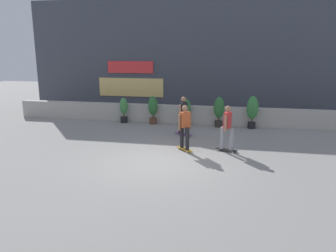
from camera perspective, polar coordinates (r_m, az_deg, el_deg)
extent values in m
plane|color=gray|center=(10.91, -1.57, -6.39)|extent=(48.00, 48.00, 0.00)
cube|color=#B2ADA3|center=(16.49, 3.09, 2.00)|extent=(18.00, 0.40, 0.90)
cube|color=#424751|center=(20.15, 4.89, 12.03)|extent=(20.00, 2.00, 6.50)
cube|color=#F23333|center=(19.96, -6.56, 10.12)|extent=(2.80, 0.08, 0.70)
cube|color=#F2CC72|center=(20.07, -6.46, 6.70)|extent=(4.00, 0.06, 1.10)
cylinder|color=black|center=(16.85, -7.64, 1.10)|extent=(0.36, 0.36, 0.30)
cylinder|color=brown|center=(16.80, -7.67, 1.85)|extent=(0.06, 0.06, 0.15)
ellipsoid|color=#428C47|center=(16.71, -7.72, 3.48)|extent=(0.40, 0.40, 0.82)
cylinder|color=brown|center=(16.42, -2.62, 0.88)|extent=(0.36, 0.36, 0.30)
cylinder|color=brown|center=(16.38, -2.62, 1.65)|extent=(0.06, 0.06, 0.15)
ellipsoid|color=#2D6B33|center=(16.27, -2.64, 3.55)|extent=(0.47, 0.47, 0.95)
cylinder|color=#2D2823|center=(16.11, 3.18, 0.63)|extent=(0.36, 0.36, 0.30)
cylinder|color=brown|center=(16.06, 3.19, 1.41)|extent=(0.06, 0.06, 0.15)
ellipsoid|color=#387F3D|center=(15.96, 3.22, 3.16)|extent=(0.41, 0.41, 0.84)
cylinder|color=#2D2823|center=(15.97, 8.75, 0.38)|extent=(0.36, 0.36, 0.30)
cylinder|color=brown|center=(15.92, 8.78, 1.17)|extent=(0.06, 0.06, 0.15)
ellipsoid|color=#2D6B33|center=(15.81, 8.85, 3.22)|extent=(0.49, 0.49, 1.00)
cylinder|color=black|center=(15.98, 14.29, 0.13)|extent=(0.36, 0.36, 0.30)
cylinder|color=brown|center=(15.93, 14.34, 0.92)|extent=(0.06, 0.06, 0.15)
ellipsoid|color=#387F3D|center=(15.81, 14.46, 3.11)|extent=(0.53, 0.53, 1.09)
cube|color=#72338C|center=(14.24, 2.66, -1.40)|extent=(0.79, 0.58, 0.02)
cylinder|color=silver|center=(14.15, 3.69, -1.67)|extent=(0.06, 0.05, 0.06)
cylinder|color=silver|center=(14.03, 3.28, -1.79)|extent=(0.06, 0.05, 0.06)
cylinder|color=silver|center=(14.47, 2.06, -1.32)|extent=(0.06, 0.05, 0.06)
cylinder|color=silver|center=(14.35, 1.65, -1.44)|extent=(0.06, 0.05, 0.06)
cylinder|color=black|center=(14.03, 3.25, 0.13)|extent=(0.14, 0.14, 0.82)
cylinder|color=black|center=(14.25, 2.12, 0.35)|extent=(0.14, 0.14, 0.82)
cube|color=#262628|center=(14.00, 2.71, 3.00)|extent=(0.35, 0.41, 0.56)
sphere|color=#9E7051|center=(13.93, 2.73, 4.66)|extent=(0.22, 0.22, 0.22)
cylinder|color=#9E7051|center=(14.19, 3.31, 2.80)|extent=(0.09, 0.09, 0.58)
cylinder|color=#9E7051|center=(13.83, 2.10, 2.54)|extent=(0.09, 0.09, 0.58)
cube|color=black|center=(12.24, 10.11, -4.06)|extent=(0.82, 0.41, 0.02)
cylinder|color=silver|center=(12.26, 11.37, -4.28)|extent=(0.06, 0.04, 0.06)
cylinder|color=silver|center=(12.11, 11.16, -4.49)|extent=(0.06, 0.04, 0.06)
cylinder|color=silver|center=(12.40, 9.06, -3.98)|extent=(0.06, 0.04, 0.06)
cylinder|color=silver|center=(12.25, 8.82, -4.18)|extent=(0.06, 0.04, 0.06)
cylinder|color=gray|center=(12.07, 11.00, -2.27)|extent=(0.14, 0.14, 0.82)
cylinder|color=gray|center=(12.17, 9.38, -2.07)|extent=(0.14, 0.14, 0.82)
cube|color=red|center=(11.96, 10.32, 1.02)|extent=(0.29, 0.40, 0.56)
sphere|color=#9E7051|center=(11.88, 10.40, 2.95)|extent=(0.22, 0.22, 0.22)
cylinder|color=#9E7051|center=(12.20, 10.63, 0.86)|extent=(0.09, 0.09, 0.58)
cylinder|color=#9E7051|center=(11.76, 9.97, 0.42)|extent=(0.09, 0.09, 0.58)
cube|color=#BF8C26|center=(12.15, 2.88, -3.99)|extent=(0.69, 0.73, 0.02)
cylinder|color=silver|center=(12.33, 1.90, -3.91)|extent=(0.06, 0.06, 0.06)
cylinder|color=silver|center=(12.41, 2.52, -3.80)|extent=(0.06, 0.06, 0.06)
cylinder|color=silver|center=(11.92, 3.25, -4.54)|extent=(0.06, 0.06, 0.06)
cylinder|color=silver|center=(12.00, 3.88, -4.42)|extent=(0.06, 0.06, 0.06)
cylinder|color=black|center=(12.18, 2.43, -1.89)|extent=(0.14, 0.14, 0.82)
cylinder|color=black|center=(11.89, 3.38, -2.28)|extent=(0.14, 0.14, 0.82)
cube|color=#B24C26|center=(11.87, 2.94, 1.13)|extent=(0.40, 0.39, 0.56)
sphere|color=brown|center=(11.79, 2.96, 3.08)|extent=(0.22, 0.22, 0.22)
cylinder|color=brown|center=(11.76, 1.98, 0.63)|extent=(0.09, 0.09, 0.58)
cylinder|color=brown|center=(12.02, 3.87, 0.88)|extent=(0.09, 0.09, 0.58)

